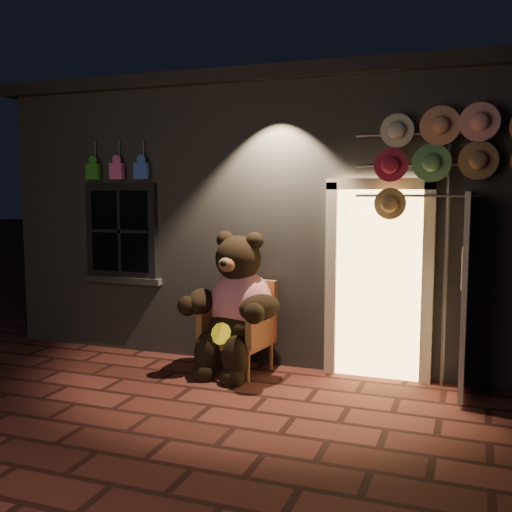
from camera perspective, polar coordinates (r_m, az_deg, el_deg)
The scene contains 5 objects.
ground at distance 5.95m, azimuth -4.29°, elevation -14.01°, with size 60.00×60.00×0.00m, color maroon.
shop_building at distance 9.36m, azimuth 5.85°, elevation 4.23°, with size 7.30×5.95×3.51m.
wicker_armchair at distance 6.91m, azimuth -1.42°, elevation -6.65°, with size 0.80×0.74×1.03m.
teddy_bear at distance 6.74m, azimuth -1.94°, elevation -4.83°, with size 1.20×1.01×1.67m.
hat_rack at distance 6.36m, azimuth 17.95°, elevation 9.06°, with size 1.85×0.22×2.87m.
Camera 1 is at (2.33, -5.07, 2.05)m, focal length 42.00 mm.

